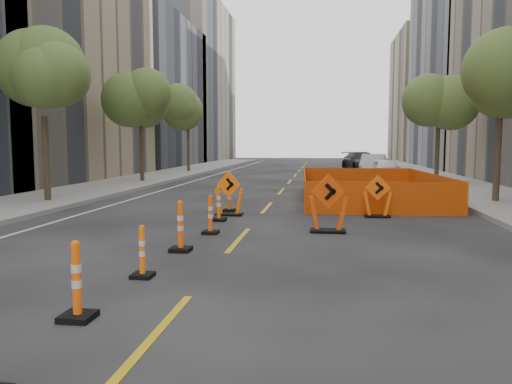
# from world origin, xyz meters

# --- Properties ---
(ground_plane) EXTENTS (140.00, 140.00, 0.00)m
(ground_plane) POSITION_xyz_m (0.00, 0.00, 0.00)
(ground_plane) COLOR black
(sidewalk_left) EXTENTS (4.00, 90.00, 0.15)m
(sidewalk_left) POSITION_xyz_m (-9.00, 12.00, 0.07)
(sidewalk_left) COLOR gray
(sidewalk_left) RESTS_ON ground
(sidewalk_right) EXTENTS (4.00, 90.00, 0.15)m
(sidewalk_right) POSITION_xyz_m (9.00, 12.00, 0.07)
(sidewalk_right) COLOR gray
(sidewalk_right) RESTS_ON ground
(bld_left_d) EXTENTS (12.00, 16.00, 14.00)m
(bld_left_d) POSITION_xyz_m (-17.00, 39.20, 7.00)
(bld_left_d) COLOR #4C4C51
(bld_left_d) RESTS_ON ground
(bld_left_e) EXTENTS (12.00, 20.00, 20.00)m
(bld_left_e) POSITION_xyz_m (-17.00, 55.60, 10.00)
(bld_left_e) COLOR gray
(bld_left_e) RESTS_ON ground
(bld_right_d) EXTENTS (12.00, 18.00, 20.00)m
(bld_right_d) POSITION_xyz_m (17.00, 40.20, 10.00)
(bld_right_d) COLOR gray
(bld_right_d) RESTS_ON ground
(bld_right_e) EXTENTS (12.00, 14.00, 16.00)m
(bld_right_e) POSITION_xyz_m (17.00, 58.60, 8.00)
(bld_right_e) COLOR tan
(bld_right_e) RESTS_ON ground
(tree_l_b) EXTENTS (2.80, 2.80, 5.95)m
(tree_l_b) POSITION_xyz_m (-8.40, 10.00, 4.53)
(tree_l_b) COLOR #382B1E
(tree_l_b) RESTS_ON ground
(tree_l_c) EXTENTS (2.80, 2.80, 5.95)m
(tree_l_c) POSITION_xyz_m (-8.40, 20.00, 4.53)
(tree_l_c) COLOR #382B1E
(tree_l_c) RESTS_ON ground
(tree_l_d) EXTENTS (2.80, 2.80, 5.95)m
(tree_l_d) POSITION_xyz_m (-8.40, 30.00, 4.53)
(tree_l_d) COLOR #382B1E
(tree_l_d) RESTS_ON ground
(tree_r_b) EXTENTS (2.80, 2.80, 5.95)m
(tree_r_b) POSITION_xyz_m (8.40, 12.00, 4.53)
(tree_r_b) COLOR #382B1E
(tree_r_b) RESTS_ON ground
(tree_r_c) EXTENTS (2.80, 2.80, 5.95)m
(tree_r_c) POSITION_xyz_m (8.40, 22.00, 4.53)
(tree_r_c) COLOR #382B1E
(tree_r_c) RESTS_ON ground
(channelizer_2) EXTENTS (0.42, 0.42, 1.06)m
(channelizer_2) POSITION_xyz_m (-1.18, -1.64, 0.53)
(channelizer_2) COLOR #F4590A
(channelizer_2) RESTS_ON ground
(channelizer_3) EXTENTS (0.36, 0.36, 0.92)m
(channelizer_3) POSITION_xyz_m (-1.08, 0.46, 0.46)
(channelizer_3) COLOR #FF640A
(channelizer_3) RESTS_ON ground
(channelizer_4) EXTENTS (0.44, 0.44, 1.10)m
(channelizer_4) POSITION_xyz_m (-1.02, 2.56, 0.55)
(channelizer_4) COLOR #F5500A
(channelizer_4) RESTS_ON ground
(channelizer_5) EXTENTS (0.40, 0.40, 1.00)m
(channelizer_5) POSITION_xyz_m (-0.85, 4.67, 0.50)
(channelizer_5) COLOR #F84D0A
(channelizer_5) RESTS_ON ground
(channelizer_6) EXTENTS (0.42, 0.42, 1.06)m
(channelizer_6) POSITION_xyz_m (-1.08, 6.77, 0.53)
(channelizer_6) COLOR #E15D09
(channelizer_6) RESTS_ON ground
(channelizer_7) EXTENTS (0.39, 0.39, 1.00)m
(channelizer_7) POSITION_xyz_m (-1.16, 8.87, 0.50)
(channelizer_7) COLOR #E74509
(channelizer_7) RESTS_ON ground
(chevron_sign_left) EXTENTS (1.10, 0.89, 1.43)m
(chevron_sign_left) POSITION_xyz_m (-0.99, 7.93, 0.72)
(chevron_sign_left) COLOR #FF660A
(chevron_sign_left) RESTS_ON ground
(chevron_sign_center) EXTENTS (1.16, 0.92, 1.52)m
(chevron_sign_center) POSITION_xyz_m (2.12, 5.31, 0.76)
(chevron_sign_center) COLOR #DC3F09
(chevron_sign_center) RESTS_ON ground
(chevron_sign_right) EXTENTS (0.93, 0.62, 1.32)m
(chevron_sign_right) POSITION_xyz_m (3.67, 8.15, 0.66)
(chevron_sign_right) COLOR #EE570A
(chevron_sign_right) RESTS_ON ground
(safety_fence) EXTENTS (5.44, 8.86, 1.08)m
(safety_fence) POSITION_xyz_m (3.77, 12.95, 0.54)
(safety_fence) COLOR #F44F0C
(safety_fence) RESTS_ON ground
(parked_car_near) EXTENTS (1.85, 4.11, 1.37)m
(parked_car_near) POSITION_xyz_m (5.74, 23.42, 0.69)
(parked_car_near) COLOR white
(parked_car_near) RESTS_ON ground
(parked_car_mid) EXTENTS (2.32, 4.81, 1.52)m
(parked_car_mid) POSITION_xyz_m (5.46, 28.34, 0.76)
(parked_car_mid) COLOR #B1B3B7
(parked_car_mid) RESTS_ON ground
(parked_car_far) EXTENTS (3.38, 5.83, 1.59)m
(parked_car_far) POSITION_xyz_m (5.05, 33.99, 0.79)
(parked_car_far) COLOR black
(parked_car_far) RESTS_ON ground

